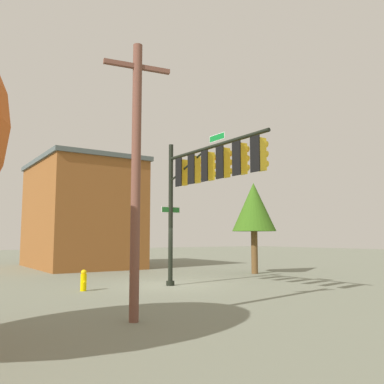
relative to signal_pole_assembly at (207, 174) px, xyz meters
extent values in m
plane|color=slate|center=(-2.72, -0.06, -4.59)|extent=(120.00, 120.00, 0.00)
cylinder|color=black|center=(-2.72, -0.06, -1.45)|extent=(0.20, 0.20, 6.27)
cylinder|color=black|center=(-2.72, -0.06, -4.49)|extent=(0.36, 0.36, 0.20)
cylinder|color=black|center=(0.38, -0.02, 1.03)|extent=(6.20, 0.21, 0.14)
cylinder|color=black|center=(-1.32, -0.04, 0.53)|extent=(2.82, 0.11, 1.08)
cube|color=gold|center=(-1.76, -0.05, 0.28)|extent=(0.34, 0.38, 1.10)
cube|color=black|center=(-1.75, -0.25, 0.28)|extent=(0.44, 0.06, 1.22)
sphere|color=#FF2018|center=(-1.77, 0.15, 0.62)|extent=(0.22, 0.22, 0.22)
cylinder|color=gold|center=(-1.78, 0.21, 0.67)|extent=(0.24, 0.15, 0.23)
sphere|color=#855607|center=(-1.77, 0.15, 0.28)|extent=(0.22, 0.22, 0.22)
cylinder|color=gold|center=(-1.78, 0.21, 0.33)|extent=(0.24, 0.15, 0.23)
sphere|color=#0B621E|center=(-1.77, 0.15, -0.06)|extent=(0.22, 0.22, 0.22)
cylinder|color=gold|center=(-1.78, 0.21, -0.01)|extent=(0.24, 0.15, 0.23)
cube|color=yellow|center=(-0.81, -0.04, 0.28)|extent=(0.34, 0.38, 1.10)
cube|color=black|center=(-0.80, -0.24, 0.28)|extent=(0.44, 0.06, 1.22)
sphere|color=#FF2018|center=(-0.82, 0.16, 0.62)|extent=(0.22, 0.22, 0.22)
cylinder|color=yellow|center=(-0.82, 0.22, 0.67)|extent=(0.24, 0.15, 0.23)
sphere|color=#855607|center=(-0.82, 0.16, 0.28)|extent=(0.22, 0.22, 0.22)
cylinder|color=yellow|center=(-0.82, 0.22, 0.33)|extent=(0.24, 0.15, 0.23)
sphere|color=#0B621E|center=(-0.82, 0.16, -0.06)|extent=(0.22, 0.22, 0.22)
cylinder|color=yellow|center=(-0.82, 0.22, -0.01)|extent=(0.24, 0.15, 0.23)
cube|color=yellow|center=(0.14, -0.03, 0.28)|extent=(0.33, 0.37, 1.10)
cube|color=black|center=(0.14, -0.23, 0.28)|extent=(0.44, 0.06, 1.22)
sphere|color=#FF2018|center=(0.15, 0.17, 0.62)|extent=(0.22, 0.22, 0.22)
cylinder|color=yellow|center=(0.15, 0.23, 0.67)|extent=(0.24, 0.15, 0.23)
sphere|color=#855607|center=(0.15, 0.17, 0.28)|extent=(0.22, 0.22, 0.22)
cylinder|color=yellow|center=(0.15, 0.23, 0.33)|extent=(0.24, 0.15, 0.23)
sphere|color=#0B621E|center=(0.15, 0.17, -0.06)|extent=(0.22, 0.22, 0.22)
cylinder|color=yellow|center=(0.15, 0.23, -0.01)|extent=(0.24, 0.15, 0.23)
cube|color=yellow|center=(1.10, -0.02, 0.28)|extent=(0.32, 0.36, 1.10)
cube|color=black|center=(1.10, -0.22, 0.28)|extent=(0.44, 0.04, 1.22)
sphere|color=#FF2018|center=(1.10, 0.18, 0.62)|extent=(0.22, 0.22, 0.22)
cylinder|color=yellow|center=(1.10, 0.24, 0.67)|extent=(0.23, 0.14, 0.23)
sphere|color=#855607|center=(1.10, 0.18, 0.28)|extent=(0.22, 0.22, 0.22)
cylinder|color=yellow|center=(1.10, 0.24, 0.33)|extent=(0.23, 0.14, 0.23)
sphere|color=#0B621E|center=(1.10, 0.18, -0.06)|extent=(0.22, 0.22, 0.22)
cylinder|color=yellow|center=(1.10, 0.24, -0.01)|extent=(0.23, 0.14, 0.23)
cube|color=yellow|center=(2.05, -0.01, 0.28)|extent=(0.32, 0.36, 1.10)
cube|color=black|center=(2.05, -0.21, 0.28)|extent=(0.44, 0.04, 1.22)
sphere|color=#FF2018|center=(2.05, 0.19, 0.62)|extent=(0.22, 0.22, 0.22)
cylinder|color=yellow|center=(2.05, 0.25, 0.67)|extent=(0.23, 0.14, 0.23)
sphere|color=#855607|center=(2.05, 0.19, 0.28)|extent=(0.22, 0.22, 0.22)
cylinder|color=yellow|center=(2.05, 0.25, 0.33)|extent=(0.23, 0.14, 0.23)
sphere|color=#0B621E|center=(2.05, 0.19, -0.06)|extent=(0.22, 0.22, 0.22)
cylinder|color=yellow|center=(2.05, 0.25, -0.01)|extent=(0.23, 0.14, 0.23)
cube|color=yellow|center=(3.00, 0.00, 0.28)|extent=(0.33, 0.36, 1.10)
cube|color=black|center=(3.01, -0.20, 0.28)|extent=(0.44, 0.05, 1.22)
sphere|color=#FF2018|center=(3.00, 0.20, 0.62)|extent=(0.22, 0.22, 0.22)
cylinder|color=yellow|center=(3.00, 0.26, 0.67)|extent=(0.23, 0.14, 0.23)
sphere|color=#855607|center=(3.00, 0.20, 0.28)|extent=(0.22, 0.22, 0.22)
cylinder|color=yellow|center=(3.00, 0.26, 0.33)|extent=(0.23, 0.14, 0.23)
sphere|color=#0B621E|center=(3.00, 0.20, -0.06)|extent=(0.22, 0.22, 0.22)
cylinder|color=yellow|center=(3.00, 0.26, -0.01)|extent=(0.23, 0.14, 0.23)
cube|color=white|center=(0.69, -0.02, 1.33)|extent=(0.94, 0.03, 0.26)
cube|color=#0E7A2B|center=(0.69, -0.02, 1.33)|extent=(0.90, 0.04, 0.22)
cube|color=white|center=(-2.72, -0.06, -1.27)|extent=(0.03, 0.94, 0.26)
cube|color=#1F6927|center=(-2.72, -0.06, -1.27)|extent=(0.04, 0.90, 0.22)
cylinder|color=brown|center=(3.57, -4.82, -0.99)|extent=(0.24, 0.24, 7.20)
cube|color=brown|center=(3.57, -4.82, 2.01)|extent=(0.43, 1.79, 0.12)
cylinder|color=#E7C400|center=(-3.02, -3.85, -4.26)|extent=(0.24, 0.24, 0.65)
sphere|color=yellow|center=(-3.02, -3.85, -3.87)|extent=(0.22, 0.22, 0.22)
cylinder|color=yellow|center=(-2.87, -3.85, -4.23)|extent=(0.12, 0.10, 0.10)
cylinder|color=brown|center=(-5.15, 7.07, -3.36)|extent=(0.38, 0.38, 2.46)
cone|color=#376518|center=(-5.15, 7.07, -0.70)|extent=(2.58, 2.58, 2.86)
cube|color=brown|center=(-15.98, 0.34, -0.98)|extent=(9.25, 6.24, 7.21)
cube|color=#4B5655|center=(-15.98, 0.34, 2.77)|extent=(9.55, 6.54, 0.30)
cube|color=#A5B7C6|center=(-17.43, 3.48, -1.22)|extent=(0.90, 0.04, 1.20)
cube|color=#A5B7C6|center=(-16.48, 3.48, -1.32)|extent=(0.90, 0.04, 1.20)
cube|color=#A5B7C6|center=(-13.47, 3.48, -2.01)|extent=(0.90, 0.04, 1.20)
cube|color=#A5B7C6|center=(-19.10, 3.48, -1.85)|extent=(0.90, 0.04, 1.20)
camera|label=1|loc=(13.17, -9.46, -2.50)|focal=38.80mm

